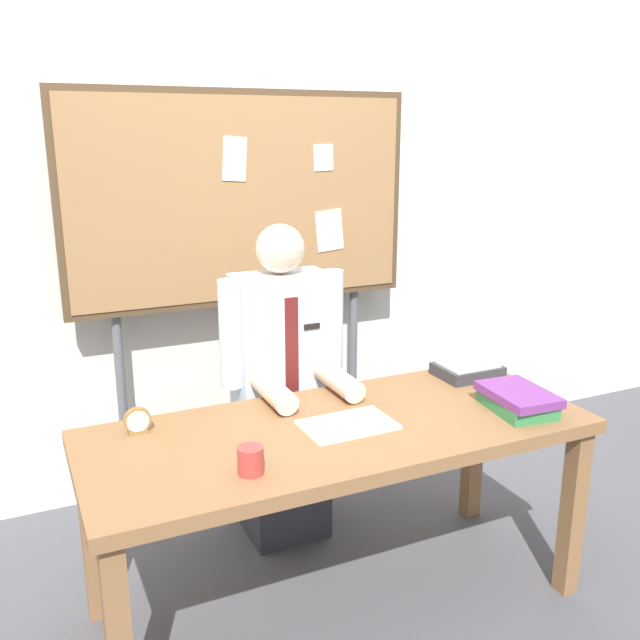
# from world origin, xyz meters

# --- Properties ---
(ground_plane) EXTENTS (12.00, 12.00, 0.00)m
(ground_plane) POSITION_xyz_m (0.00, 0.00, 0.00)
(ground_plane) COLOR #4C4C51
(back_wall) EXTENTS (6.40, 0.08, 2.70)m
(back_wall) POSITION_xyz_m (0.00, 1.22, 1.35)
(back_wall) COLOR silver
(back_wall) RESTS_ON ground_plane
(desk) EXTENTS (1.82, 0.74, 0.74)m
(desk) POSITION_xyz_m (0.00, 0.00, 0.65)
(desk) COLOR brown
(desk) RESTS_ON ground_plane
(person) EXTENTS (0.55, 0.56, 1.39)m
(person) POSITION_xyz_m (0.00, 0.54, 0.65)
(person) COLOR #2D2D33
(person) RESTS_ON ground_plane
(bulletin_board) EXTENTS (1.64, 0.09, 1.94)m
(bulletin_board) POSITION_xyz_m (0.00, 1.02, 1.43)
(bulletin_board) COLOR #4C3823
(bulletin_board) RESTS_ON ground_plane
(book_stack) EXTENTS (0.22, 0.31, 0.08)m
(book_stack) POSITION_xyz_m (0.67, -0.16, 0.78)
(book_stack) COLOR #337F47
(book_stack) RESTS_ON desk
(open_notebook) EXTENTS (0.33, 0.22, 0.01)m
(open_notebook) POSITION_xyz_m (0.02, -0.02, 0.74)
(open_notebook) COLOR silver
(open_notebook) RESTS_ON desk
(desk_clock) EXTENTS (0.09, 0.04, 0.09)m
(desk_clock) POSITION_xyz_m (-0.67, 0.24, 0.78)
(desk_clock) COLOR olive
(desk_clock) RESTS_ON desk
(coffee_mug) EXTENTS (0.08, 0.08, 0.09)m
(coffee_mug) POSITION_xyz_m (-0.41, -0.20, 0.78)
(coffee_mug) COLOR #B23833
(coffee_mug) RESTS_ON desk
(paper_tray) EXTENTS (0.26, 0.20, 0.06)m
(paper_tray) POSITION_xyz_m (0.73, 0.23, 0.77)
(paper_tray) COLOR #333338
(paper_tray) RESTS_ON desk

